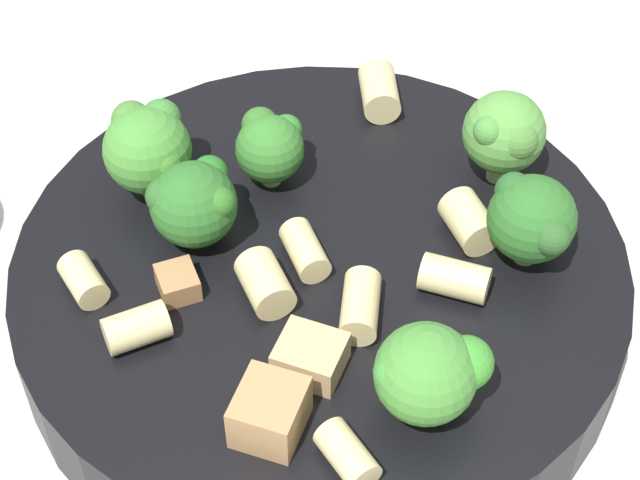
# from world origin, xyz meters

# --- Properties ---
(ground_plane) EXTENTS (2.00, 2.00, 0.00)m
(ground_plane) POSITION_xyz_m (0.00, 0.00, 0.00)
(ground_plane) COLOR beige
(pasta_bowl) EXTENTS (0.26, 0.26, 0.04)m
(pasta_bowl) POSITION_xyz_m (0.00, 0.00, 0.02)
(pasta_bowl) COLOR black
(pasta_bowl) RESTS_ON ground_plane
(broccoli_floret_0) EXTENTS (0.03, 0.03, 0.03)m
(broccoli_floret_0) POSITION_xyz_m (-0.00, -0.05, 0.06)
(broccoli_floret_0) COLOR #84AD60
(broccoli_floret_0) RESTS_ON pasta_bowl
(broccoli_floret_1) EXTENTS (0.04, 0.04, 0.04)m
(broccoli_floret_1) POSITION_xyz_m (-0.09, -0.01, 0.07)
(broccoli_floret_1) COLOR #93B766
(broccoli_floret_1) RESTS_ON pasta_bowl
(broccoli_floret_2) EXTENTS (0.04, 0.04, 0.04)m
(broccoli_floret_2) POSITION_xyz_m (0.05, -0.07, 0.07)
(broccoli_floret_2) COLOR #84AD60
(broccoli_floret_2) RESTS_ON pasta_bowl
(broccoli_floret_3) EXTENTS (0.04, 0.04, 0.04)m
(broccoli_floret_3) POSITION_xyz_m (-0.00, 0.09, 0.06)
(broccoli_floret_3) COLOR #84AD60
(broccoli_floret_3) RESTS_ON pasta_bowl
(broccoli_floret_4) EXTENTS (0.04, 0.04, 0.04)m
(broccoli_floret_4) POSITION_xyz_m (0.04, -0.03, 0.06)
(broccoli_floret_4) COLOR #9EC175
(broccoli_floret_4) RESTS_ON pasta_bowl
(broccoli_floret_5) EXTENTS (0.04, 0.04, 0.04)m
(broccoli_floret_5) POSITION_xyz_m (-0.08, 0.04, 0.06)
(broccoli_floret_5) COLOR #84AD60
(broccoli_floret_5) RESTS_ON pasta_bowl
(rigatoni_0) EXTENTS (0.02, 0.02, 0.02)m
(rigatoni_0) POSITION_xyz_m (0.08, 0.01, 0.05)
(rigatoni_0) COLOR beige
(rigatoni_0) RESTS_ON pasta_bowl
(rigatoni_1) EXTENTS (0.02, 0.03, 0.02)m
(rigatoni_1) POSITION_xyz_m (-0.06, 0.02, 0.05)
(rigatoni_1) COLOR beige
(rigatoni_1) RESTS_ON pasta_bowl
(rigatoni_2) EXTENTS (0.03, 0.03, 0.02)m
(rigatoni_2) POSITION_xyz_m (-0.04, 0.04, 0.05)
(rigatoni_2) COLOR beige
(rigatoni_2) RESTS_ON pasta_bowl
(rigatoni_3) EXTENTS (0.03, 0.03, 0.01)m
(rigatoni_3) POSITION_xyz_m (0.00, 0.04, 0.05)
(rigatoni_3) COLOR beige
(rigatoni_3) RESTS_ON pasta_bowl
(rigatoni_4) EXTENTS (0.02, 0.03, 0.01)m
(rigatoni_4) POSITION_xyz_m (0.01, -0.00, 0.05)
(rigatoni_4) COLOR beige
(rigatoni_4) RESTS_ON pasta_bowl
(rigatoni_5) EXTENTS (0.02, 0.02, 0.02)m
(rigatoni_5) POSITION_xyz_m (0.04, -0.09, 0.05)
(rigatoni_5) COLOR beige
(rigatoni_5) RESTS_ON pasta_bowl
(rigatoni_6) EXTENTS (0.02, 0.03, 0.02)m
(rigatoni_6) POSITION_xyz_m (0.03, 0.01, 0.05)
(rigatoni_6) COLOR beige
(rigatoni_6) RESTS_ON pasta_bowl
(rigatoni_7) EXTENTS (0.02, 0.02, 0.01)m
(rigatoni_7) POSITION_xyz_m (0.09, -0.02, 0.05)
(rigatoni_7) COLOR beige
(rigatoni_7) RESTS_ON pasta_bowl
(rigatoni_8) EXTENTS (0.02, 0.03, 0.01)m
(rigatoni_8) POSITION_xyz_m (0.03, 0.09, 0.05)
(rigatoni_8) COLOR beige
(rigatoni_8) RESTS_ON pasta_bowl
(rigatoni_9) EXTENTS (0.03, 0.03, 0.02)m
(rigatoni_9) POSITION_xyz_m (-0.07, -0.08, 0.05)
(rigatoni_9) COLOR beige
(rigatoni_9) RESTS_ON pasta_bowl
(chicken_chunk_0) EXTENTS (0.03, 0.03, 0.01)m
(chicken_chunk_0) POSITION_xyz_m (0.03, 0.05, 0.05)
(chicken_chunk_0) COLOR tan
(chicken_chunk_0) RESTS_ON pasta_bowl
(chicken_chunk_1) EXTENTS (0.02, 0.02, 0.01)m
(chicken_chunk_1) POSITION_xyz_m (0.06, -0.01, 0.04)
(chicken_chunk_1) COLOR #A87A4C
(chicken_chunk_1) RESTS_ON pasta_bowl
(chicken_chunk_2) EXTENTS (0.04, 0.04, 0.02)m
(chicken_chunk_2) POSITION_xyz_m (0.05, 0.07, 0.05)
(chicken_chunk_2) COLOR tan
(chicken_chunk_2) RESTS_ON pasta_bowl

